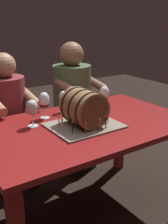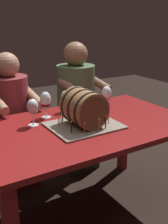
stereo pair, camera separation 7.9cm
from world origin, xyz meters
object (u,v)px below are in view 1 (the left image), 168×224
at_px(wine_glass_white, 32,108).
at_px(wine_glass_red, 44,101).
at_px(person_seated_left, 9,131).
at_px(wine_glass_amber, 63,98).
at_px(wine_glass_rose, 104,94).
at_px(barrel_cake, 84,110).
at_px(dining_table, 85,137).
at_px(person_seated_right, 72,112).

xyz_separation_m(wine_glass_white, wine_glass_red, (0.14, 0.10, 0.00)).
bearing_deg(person_seated_left, wine_glass_white, -90.25).
xyz_separation_m(wine_glass_amber, wine_glass_rose, (0.29, -0.13, 0.02)).
xyz_separation_m(wine_glass_white, person_seated_left, (0.00, 0.51, -0.33)).
relative_size(barrel_cake, person_seated_left, 0.39).
bearing_deg(dining_table, person_seated_left, 115.04).
xyz_separation_m(dining_table, person_seated_left, (-0.31, 0.67, -0.10)).
xyz_separation_m(wine_glass_red, person_seated_right, (0.49, 0.41, -0.29)).
height_order(person_seated_left, person_seated_right, person_seated_right).
bearing_deg(wine_glass_rose, person_seated_right, 87.72).
height_order(wine_glass_red, person_seated_right, person_seated_right).
bearing_deg(person_seated_right, person_seated_left, -179.95).
xyz_separation_m(barrel_cake, wine_glass_white, (-0.28, 0.19, 0.01)).
relative_size(dining_table, wine_glass_rose, 7.60).
bearing_deg(wine_glass_white, person_seated_right, 39.28).
height_order(dining_table, wine_glass_rose, wine_glass_rose).
relative_size(wine_glass_rose, wine_glass_red, 1.00).
bearing_deg(wine_glass_amber, wine_glass_rose, -25.24).
xyz_separation_m(wine_glass_red, person_seated_left, (-0.14, 0.41, -0.33)).
xyz_separation_m(dining_table, wine_glass_rose, (0.29, 0.17, 0.23)).
distance_m(wine_glass_rose, wine_glass_red, 0.48).
relative_size(barrel_cake, wine_glass_red, 2.37).
xyz_separation_m(wine_glass_amber, person_seated_right, (0.30, 0.37, -0.27)).
xyz_separation_m(dining_table, barrel_cake, (-0.04, -0.04, 0.22)).
distance_m(barrel_cake, wine_glass_rose, 0.38).
bearing_deg(wine_glass_white, barrel_cake, -34.61).
relative_size(dining_table, person_seated_right, 1.19).
bearing_deg(wine_glass_white, person_seated_left, 89.75).
relative_size(dining_table, wine_glass_white, 7.98).
bearing_deg(wine_glass_rose, wine_glass_white, -179.03).
distance_m(barrel_cake, wine_glass_amber, 0.34).
relative_size(barrel_cake, wine_glass_white, 2.50).
height_order(wine_glass_amber, person_seated_right, person_seated_right).
xyz_separation_m(dining_table, wine_glass_white, (-0.31, 0.16, 0.23)).
height_order(wine_glass_white, wine_glass_red, wine_glass_red).
bearing_deg(wine_glass_rose, person_seated_left, 140.31).
bearing_deg(dining_table, barrel_cake, -133.94).
xyz_separation_m(person_seated_left, person_seated_right, (0.62, 0.00, 0.05)).
height_order(wine_glass_rose, person_seated_right, person_seated_right).
bearing_deg(wine_glass_white, wine_glass_amber, 24.34).
relative_size(barrel_cake, wine_glass_rose, 2.38).
bearing_deg(wine_glass_rose, barrel_cake, -148.27).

